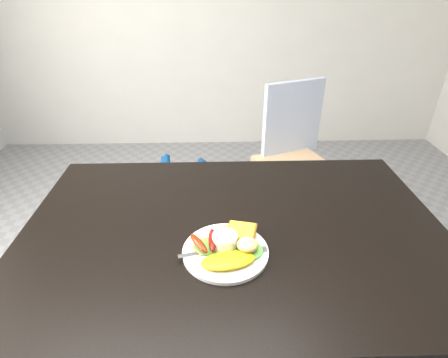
{
  "coord_description": "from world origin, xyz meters",
  "views": [
    {
      "loc": [
        -0.05,
        -0.79,
        1.37
      ],
      "look_at": [
        -0.03,
        0.01,
        0.9
      ],
      "focal_mm": 28.0,
      "sensor_mm": 36.0,
      "label": 1
    }
  ],
  "objects_px": {
    "dining_chair": "(295,167)",
    "person": "(145,138)",
    "dining_table": "(234,232)",
    "plate": "(225,252)"
  },
  "relations": [
    {
      "from": "plate",
      "to": "person",
      "type": "bearing_deg",
      "value": 112.57
    },
    {
      "from": "dining_table",
      "to": "person",
      "type": "bearing_deg",
      "value": 117.3
    },
    {
      "from": "dining_chair",
      "to": "person",
      "type": "relative_size",
      "value": 0.26
    },
    {
      "from": "dining_table",
      "to": "plate",
      "type": "xyz_separation_m",
      "value": [
        -0.03,
        -0.11,
        0.03
      ]
    },
    {
      "from": "dining_chair",
      "to": "plate",
      "type": "height_order",
      "value": "plate"
    },
    {
      "from": "dining_chair",
      "to": "person",
      "type": "xyz_separation_m",
      "value": [
        -0.77,
        -0.16,
        0.25
      ]
    },
    {
      "from": "dining_table",
      "to": "dining_chair",
      "type": "bearing_deg",
      "value": 66.48
    },
    {
      "from": "plate",
      "to": "dining_table",
      "type": "bearing_deg",
      "value": 75.45
    },
    {
      "from": "dining_chair",
      "to": "person",
      "type": "bearing_deg",
      "value": 170.33
    },
    {
      "from": "dining_table",
      "to": "dining_chair",
      "type": "relative_size",
      "value": 3.31
    }
  ]
}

